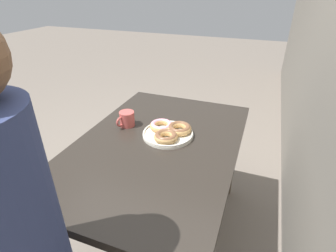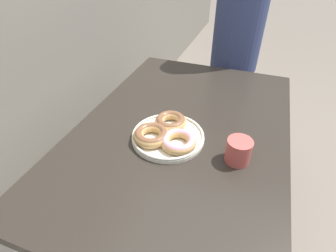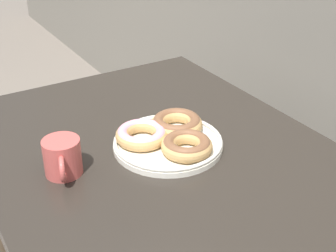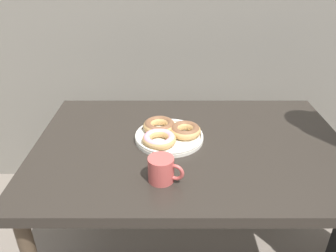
% 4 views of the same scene
% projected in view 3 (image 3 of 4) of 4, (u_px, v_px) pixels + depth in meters
% --- Properties ---
extents(dining_table, '(1.22, 0.81, 0.71)m').
position_uv_depth(dining_table, '(176.00, 191.00, 1.12)').
color(dining_table, '#28231E').
rests_on(dining_table, ground_plane).
extents(donut_plate, '(0.29, 0.28, 0.05)m').
position_uv_depth(donut_plate, '(168.00, 137.00, 1.16)').
color(donut_plate, silver).
rests_on(donut_plate, dining_table).
extents(coffee_mug, '(0.12, 0.09, 0.09)m').
position_uv_depth(coffee_mug, '(62.00, 157.00, 1.04)').
color(coffee_mug, '#B74C47').
rests_on(coffee_mug, dining_table).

